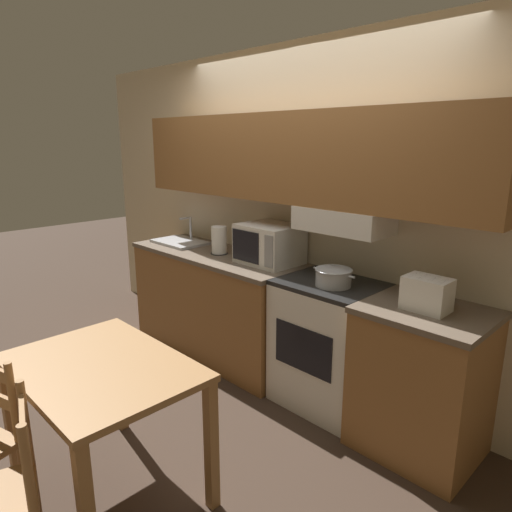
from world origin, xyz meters
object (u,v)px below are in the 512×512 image
object	(u,v)px
sink_basin	(180,241)
cooking_pot	(333,277)
stove_range	(328,344)
paper_towel_roll	(219,240)
dining_table	(102,384)
toaster	(427,294)
microwave	(269,244)

from	to	relation	value
sink_basin	cooking_pot	bearing A→B (deg)	-1.14
stove_range	sink_basin	distance (m)	1.77
cooking_pot	sink_basin	size ratio (longest dim) A/B	0.64
paper_towel_roll	dining_table	size ratio (longest dim) A/B	0.23
cooking_pot	sink_basin	bearing A→B (deg)	178.86
cooking_pot	dining_table	size ratio (longest dim) A/B	0.32
paper_towel_roll	dining_table	world-z (taller)	paper_towel_roll
dining_table	toaster	bearing A→B (deg)	56.51
microwave	dining_table	size ratio (longest dim) A/B	0.45
sink_basin	paper_towel_roll	distance (m)	0.57
cooking_pot	microwave	bearing A→B (deg)	170.29
cooking_pot	paper_towel_roll	size ratio (longest dim) A/B	1.39
stove_range	dining_table	distance (m)	1.56
microwave	paper_towel_roll	xyz separation A→B (m)	(-0.50, -0.08, -0.04)
stove_range	cooking_pot	distance (m)	0.52
stove_range	paper_towel_roll	distance (m)	1.28
paper_towel_roll	dining_table	bearing A→B (deg)	-60.50
stove_range	sink_basin	bearing A→B (deg)	-179.43
toaster	dining_table	size ratio (longest dim) A/B	0.26
cooking_pot	dining_table	world-z (taller)	cooking_pot
cooking_pot	stove_range	bearing A→B (deg)	138.79
stove_range	microwave	size ratio (longest dim) A/B	1.99
toaster	dining_table	bearing A→B (deg)	-123.49
microwave	paper_towel_roll	world-z (taller)	microwave
sink_basin	dining_table	size ratio (longest dim) A/B	0.50
microwave	sink_basin	world-z (taller)	microwave
toaster	sink_basin	bearing A→B (deg)	179.39
cooking_pot	paper_towel_roll	xyz separation A→B (m)	(-1.20, 0.04, 0.05)
stove_range	cooking_pot	bearing A→B (deg)	-41.21
toaster	paper_towel_roll	bearing A→B (deg)	179.20
toaster	sink_basin	world-z (taller)	sink_basin
paper_towel_roll	dining_table	xyz separation A→B (m)	(0.85, -1.51, -0.39)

